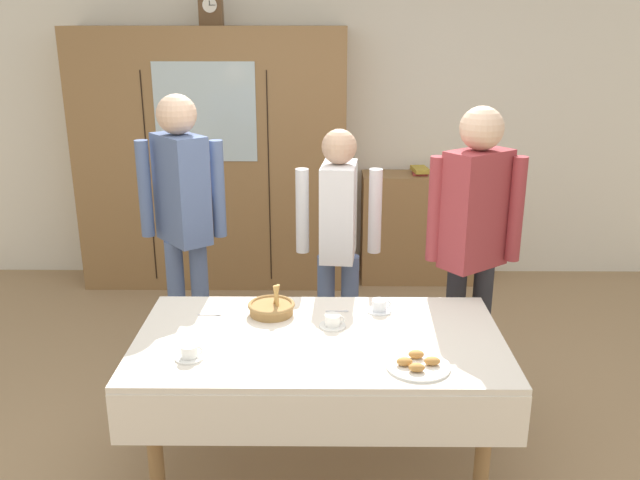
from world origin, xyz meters
TOP-DOWN VIEW (x-y plane):
  - ground_plane at (0.00, 0.00)m, footprint 12.00×12.00m
  - back_wall at (0.00, 2.65)m, footprint 6.40×0.10m
  - dining_table at (0.00, -0.23)m, footprint 1.74×0.96m
  - wall_cabinet at (-0.90, 2.35)m, footprint 2.18×0.46m
  - mantel_clock at (-0.85, 2.35)m, footprint 0.18×0.11m
  - bookshelf_low at (0.82, 2.41)m, footprint 0.95×0.35m
  - book_stack at (0.82, 2.40)m, footprint 0.14×0.23m
  - tea_cup_near_left at (0.31, 0.09)m, footprint 0.13×0.13m
  - tea_cup_back_edge at (-0.57, -0.42)m, footprint 0.13×0.13m
  - tea_cup_far_left at (0.06, -0.09)m, footprint 0.13×0.13m
  - bread_basket at (-0.25, 0.05)m, footprint 0.24×0.24m
  - pastry_plate at (0.43, -0.49)m, footprint 0.28×0.28m
  - spoon_mid_left at (-0.54, 0.04)m, footprint 0.12×0.02m
  - spoon_near_right at (0.11, 0.08)m, footprint 0.12×0.02m
  - person_beside_shelf at (-0.84, 0.82)m, footprint 0.52×0.41m
  - person_by_cabinet at (0.11, 0.83)m, footprint 0.52×0.38m
  - person_behind_table_right at (0.84, 0.43)m, footprint 0.52×0.38m

SIDE VIEW (x-z plane):
  - ground_plane at x=0.00m, z-range 0.00..0.00m
  - bookshelf_low at x=0.82m, z-range 0.00..0.94m
  - dining_table at x=0.00m, z-range 0.27..1.00m
  - spoon_mid_left at x=-0.54m, z-range 0.73..0.74m
  - spoon_near_right at x=0.11m, z-range 0.73..0.74m
  - pastry_plate at x=0.43m, z-range 0.72..0.77m
  - tea_cup_near_left at x=0.31m, z-range 0.73..0.79m
  - tea_cup_back_edge at x=-0.57m, z-range 0.73..0.79m
  - tea_cup_far_left at x=0.06m, z-range 0.73..0.79m
  - bread_basket at x=-0.25m, z-range 0.69..0.85m
  - person_by_cabinet at x=0.11m, z-range 0.16..1.72m
  - book_stack at x=0.82m, z-range 0.94..0.99m
  - wall_cabinet at x=-0.90m, z-range 0.00..2.12m
  - person_behind_table_right at x=0.84m, z-range 0.20..1.94m
  - person_beside_shelf at x=-0.84m, z-range 0.20..1.96m
  - back_wall at x=0.00m, z-range 0.00..2.70m
  - mantel_clock at x=-0.85m, z-range 2.12..2.36m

